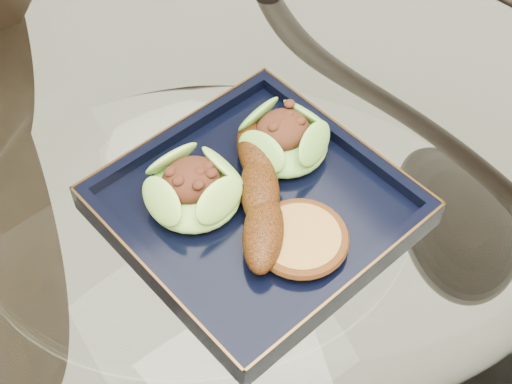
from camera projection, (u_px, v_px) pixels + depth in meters
dining_table at (208, 302)px, 0.87m from camera, size 1.13×1.13×0.77m
navy_plate at (256, 210)px, 0.74m from camera, size 0.30×0.30×0.02m
lettuce_wrap_left at (194, 190)px, 0.72m from camera, size 0.12×0.12×0.04m
lettuce_wrap_right at (284, 140)px, 0.76m from camera, size 0.10×0.10×0.03m
roasted_plantain at (260, 191)px, 0.72m from camera, size 0.13×0.18×0.04m
crumb_patty at (301, 240)px, 0.69m from camera, size 0.09×0.09×0.02m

